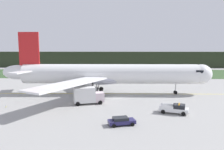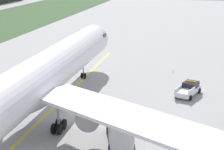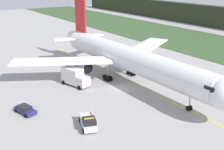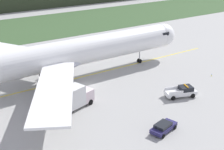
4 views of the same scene
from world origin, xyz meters
name	(u,v)px [view 1 (image 1 of 4)]	position (x,y,z in m)	size (l,w,h in m)	color
ground	(116,97)	(0.00, 0.00, 0.00)	(320.00, 320.00, 0.00)	#9A9997
grass_verge	(117,73)	(0.00, 48.74, 0.02)	(320.00, 33.53, 0.04)	#344F2B
distant_tree_line	(117,60)	(0.00, 78.97, 4.64)	(288.00, 4.84, 9.28)	#293220
taxiway_centerline_main	(110,94)	(-1.66, 4.09, 0.00)	(72.52, 0.30, 0.01)	yellow
airliner	(107,74)	(-2.40, 4.08, 5.19)	(54.81, 44.80, 16.16)	white
ops_pickup_truck	(175,109)	(11.08, -12.96, 0.90)	(5.69, 3.68, 1.94)	white
catering_truck	(88,95)	(-6.19, -6.60, 1.91)	(6.86, 4.17, 3.85)	silver
staff_car	(121,121)	(0.98, -19.50, 0.70)	(4.60, 2.91, 1.30)	navy
taxiway_edge_light_west	(6,106)	(-22.60, -9.86, 0.25)	(0.12, 0.12, 0.47)	yellow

